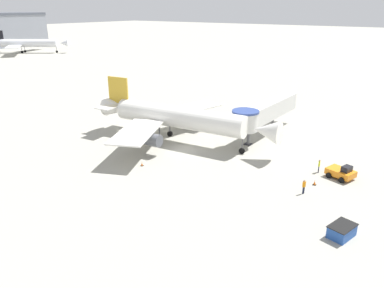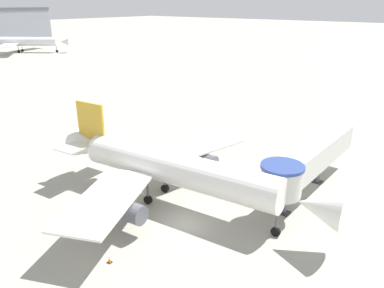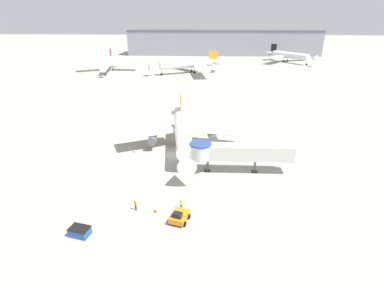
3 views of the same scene
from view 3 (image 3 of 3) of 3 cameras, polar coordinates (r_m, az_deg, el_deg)
ground_plane at (r=63.85m, az=-4.22°, el=-2.13°), size 800.00×800.00×0.00m
main_airplane at (r=65.34m, az=-1.79°, el=2.34°), size 27.88×31.01×9.36m
jet_bridge at (r=55.99m, az=7.98°, el=-1.48°), size 19.19×4.10×5.80m
pushback_tug_orange at (r=44.39m, az=-2.45°, el=-13.60°), size 3.15×3.70×1.84m
service_container_blue at (r=44.70m, az=-20.58°, el=-15.34°), size 3.08×2.40×1.23m
traffic_cone_apron_front at (r=46.73m, az=-7.04°, el=-12.36°), size 0.40×0.40×0.66m
traffic_cone_port_wing at (r=66.12m, az=-11.05°, el=-1.32°), size 0.36×0.36×0.60m
ground_crew_marshaller at (r=47.13m, az=-10.71°, el=-11.23°), size 0.39×0.32×1.78m
ground_crew_wing_walker at (r=46.54m, az=-2.08°, el=-11.25°), size 0.38×0.28×1.80m
background_jet_black_tail at (r=200.45m, az=18.04°, el=15.80°), size 30.46×31.93×10.06m
background_jet_orange_tail at (r=155.20m, az=-0.71°, el=14.98°), size 36.29×36.18×10.33m
background_jet_red_tail at (r=166.42m, az=-15.66°, el=14.70°), size 31.54×33.89×10.12m
terminal_building at (r=233.18m, az=5.97°, el=18.76°), size 136.70×24.53×17.38m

